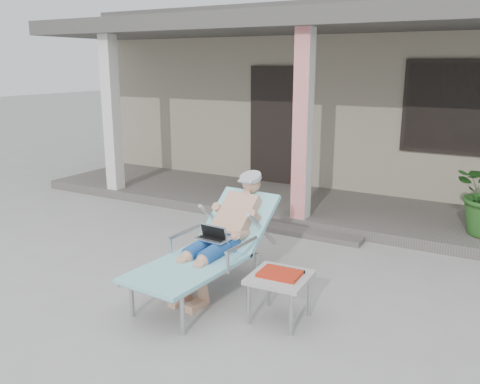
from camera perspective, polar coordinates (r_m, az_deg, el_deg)
The scene contains 7 objects.
ground at distance 5.59m, azimuth -1.99°, elevation -9.95°, with size 60.00×60.00×0.00m, color #9E9E99.
house at distance 11.19m, azimuth 15.82°, elevation 10.52°, with size 10.40×5.40×3.30m.
porch_deck at distance 8.13m, azimuth 9.07°, elevation -1.77°, with size 10.00×2.00×0.15m, color #605B56.
porch_overhang at distance 7.78m, azimuth 9.74°, elevation 17.71°, with size 10.00×2.30×2.85m.
porch_step at distance 7.12m, azimuth 5.80°, elevation -4.30°, with size 2.00×0.30×0.07m, color #605B56.
lounger at distance 5.15m, azimuth -2.75°, elevation -3.15°, with size 0.84×1.92×1.22m.
side_table at distance 4.67m, azimuth 4.50°, elevation -9.77°, with size 0.55×0.55×0.47m.
Camera 1 is at (2.67, -4.35, 2.29)m, focal length 38.00 mm.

